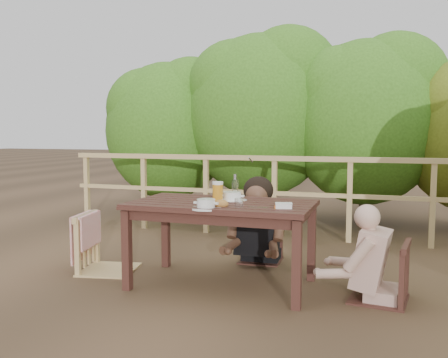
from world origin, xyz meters
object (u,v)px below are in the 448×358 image
(woman, at_px, (262,196))
(bottle, at_px, (235,188))
(soup_far, at_px, (232,197))
(beer_glass, at_px, (218,192))
(chair_far, at_px, (261,221))
(butter_tub, at_px, (284,206))
(tumbler, at_px, (239,204))
(table, at_px, (222,245))
(chair_right, at_px, (380,244))
(bread_roll, at_px, (221,204))
(soup_near, at_px, (206,204))
(diner_right, at_px, (385,223))
(chair_left, at_px, (108,217))

(woman, bearing_deg, bottle, 83.37)
(soup_far, height_order, beer_glass, beer_glass)
(chair_far, xyz_separation_m, butter_tub, (0.44, -1.03, 0.32))
(tumbler, bearing_deg, table, 132.44)
(chair_right, relative_size, soup_far, 3.44)
(bread_roll, height_order, bottle, bottle)
(table, distance_m, bread_roll, 0.46)
(bottle, xyz_separation_m, butter_tub, (0.49, -0.32, -0.09))
(soup_near, distance_m, soup_far, 0.47)
(soup_near, height_order, bottle, bottle)
(bottle, height_order, butter_tub, bottle)
(table, xyz_separation_m, tumbler, (0.22, -0.24, 0.39))
(table, relative_size, beer_glass, 8.46)
(table, distance_m, soup_far, 0.42)
(soup_far, xyz_separation_m, butter_tub, (0.51, -0.31, -0.01))
(butter_tub, bearing_deg, woman, 99.28)
(woman, relative_size, bottle, 5.54)
(diner_right, bearing_deg, butter_tub, 113.00)
(chair_left, distance_m, soup_near, 1.21)
(chair_right, relative_size, diner_right, 0.72)
(chair_left, height_order, bread_roll, chair_left)
(bread_roll, bearing_deg, table, 107.37)
(soup_near, relative_size, bread_roll, 2.04)
(chair_left, xyz_separation_m, beer_glass, (1.09, -0.02, 0.28))
(chair_far, bearing_deg, chair_right, -38.11)
(soup_near, height_order, bread_roll, soup_near)
(chair_left, bearing_deg, woman, -68.54)
(diner_right, distance_m, bottle, 1.25)
(bread_roll, bearing_deg, soup_far, 94.70)
(chair_right, distance_m, tumbler, 1.12)
(beer_glass, bearing_deg, soup_far, 44.08)
(woman, bearing_deg, chair_left, 29.91)
(table, relative_size, tumbler, 18.14)
(woman, bearing_deg, tumbler, 92.47)
(bottle, bearing_deg, bread_roll, -89.12)
(soup_near, bearing_deg, chair_far, 83.17)
(chair_left, xyz_separation_m, tumbler, (1.36, -0.31, 0.23))
(chair_left, bearing_deg, soup_near, -120.29)
(soup_far, distance_m, bottle, 0.08)
(beer_glass, relative_size, tumbler, 2.14)
(chair_far, distance_m, butter_tub, 1.16)
(diner_right, distance_m, soup_far, 1.26)
(diner_right, distance_m, butter_tub, 0.78)
(table, relative_size, chair_far, 1.84)
(chair_far, bearing_deg, beer_glass, -104.86)
(chair_left, distance_m, beer_glass, 1.13)
(woman, relative_size, soup_near, 5.50)
(chair_right, bearing_deg, chair_left, -83.67)
(diner_right, height_order, beer_glass, diner_right)
(table, bearing_deg, tumbler, -47.56)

